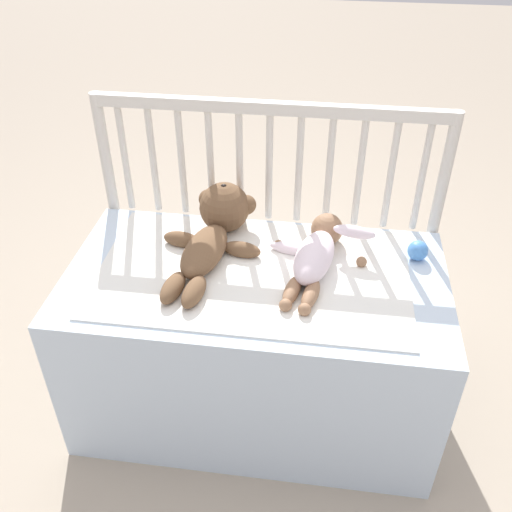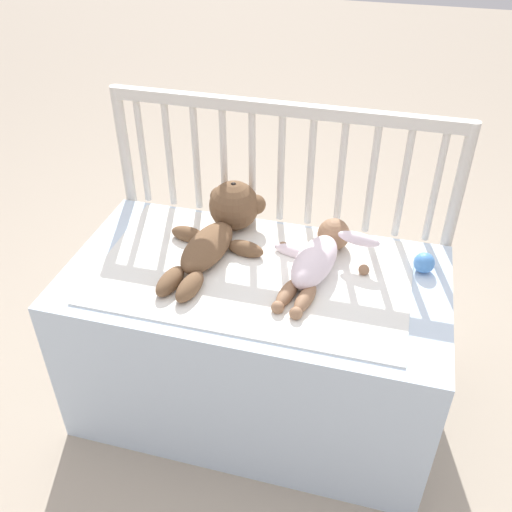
% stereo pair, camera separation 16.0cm
% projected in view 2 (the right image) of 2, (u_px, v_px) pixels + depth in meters
% --- Properties ---
extents(ground_plane, '(12.00, 12.00, 0.00)m').
position_uv_depth(ground_plane, '(255.00, 400.00, 1.95)').
color(ground_plane, tan).
extents(crib_mattress, '(1.10, 0.59, 0.54)m').
position_uv_depth(crib_mattress, '(255.00, 343.00, 1.79)').
color(crib_mattress, silver).
rests_on(crib_mattress, ground_plane).
extents(crib_rail, '(1.10, 0.04, 0.94)m').
position_uv_depth(crib_rail, '(281.00, 188.00, 1.81)').
color(crib_rail, beige).
rests_on(crib_rail, ground_plane).
extents(blanket, '(0.89, 0.53, 0.01)m').
position_uv_depth(blanket, '(253.00, 272.00, 1.64)').
color(blanket, white).
rests_on(blanket, crib_mattress).
extents(teddy_bear, '(0.31, 0.50, 0.16)m').
position_uv_depth(teddy_bear, '(222.00, 225.00, 1.73)').
color(teddy_bear, brown).
rests_on(teddy_bear, crib_mattress).
extents(baby, '(0.31, 0.41, 0.11)m').
position_uv_depth(baby, '(318.00, 258.00, 1.62)').
color(baby, white).
rests_on(baby, crib_mattress).
extents(toy_ball, '(0.06, 0.06, 0.06)m').
position_uv_depth(toy_ball, '(424.00, 263.00, 1.63)').
color(toy_ball, '#4C8CDB').
rests_on(toy_ball, crib_mattress).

